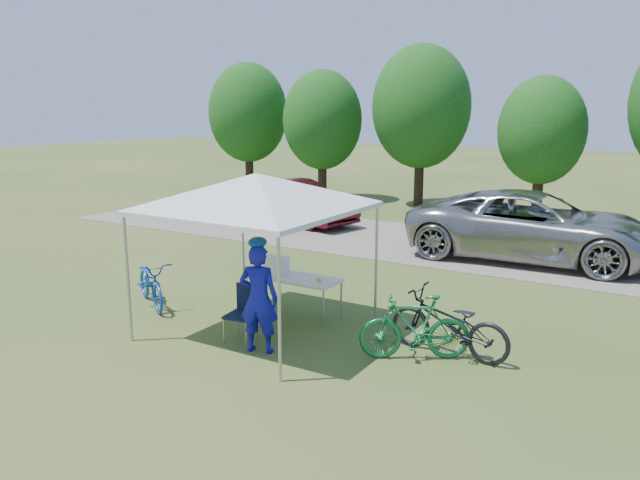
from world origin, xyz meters
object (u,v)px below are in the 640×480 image
Objects in this scene: folding_chair at (245,308)px; bike_blue at (151,283)px; sedan at (298,202)px; cooler at (276,265)px; minivan at (534,226)px; bike_dark at (448,324)px; cyclist at (259,299)px; bike_green at (415,327)px; folding_table at (293,279)px.

bike_blue is at bearing 162.07° from folding_chair.
sedan is (-4.97, 9.14, 0.17)m from folding_chair.
minivan reaches higher than cooler.
sedan is at bearing -130.93° from bike_dark.
cooler is 3.56m from bike_dark.
folding_chair is at bearing -137.81° from sedan.
minivan is (2.78, 8.07, 0.33)m from folding_chair.
minivan is 7.83m from sedan.
bike_blue is (-3.19, 0.77, -0.41)m from cyclist.
bike_green is at bearing 6.15° from folding_chair.
bike_green is at bearing 176.92° from minivan.
bike_green is (5.40, 0.22, 0.05)m from bike_blue.
folding_chair is 3.30m from bike_dark.
folding_chair is 10.40m from sedan.
folding_chair is 0.15× the size of minivan.
bike_blue is 5.40m from bike_green.
sedan reaches higher than bike_dark.
minivan is at bearing 148.73° from bike_green.
cooler is 0.26× the size of bike_blue.
cooler is at bearing 151.65° from minivan.
bike_dark is (5.78, 0.62, 0.06)m from bike_blue.
bike_blue is at bearing -118.51° from bike_green.
bike_green is (2.73, 0.69, -0.04)m from folding_chair.
sedan is at bearing 79.54° from minivan.
sedan reaches higher than bike_blue.
cooler is 8.94m from sedan.
cyclist is (0.53, -1.76, 0.18)m from folding_table.
folding_table is 3.89× the size of cooler.
bike_green is at bearing -56.72° from bike_blue.
folding_table is 7.19m from minivan.
cyclist reaches higher than sedan.
sedan reaches higher than folding_chair.
cooler is 2.51m from bike_blue.
sedan is (-4.57, 7.68, -0.18)m from cooler.
folding_chair is at bearing -106.70° from bike_green.
folding_chair is 0.53× the size of cyclist.
folding_table is 3.15m from bike_dark.
cooler is at bearing -35.53° from bike_blue.
minivan reaches higher than bike_dark.
sedan is at bearing 110.56° from folding_chair.
cooler is at bearing 180.00° from folding_table.
bike_green is (2.21, 0.99, -0.36)m from cyclist.
cyclist is (0.92, -1.76, -0.03)m from cooler.
minivan is at bearing 64.30° from cooler.
sedan is at bearing -168.50° from bike_green.
bike_dark is (3.52, -0.37, -0.38)m from cooler.
folding_table is 1.92× the size of folding_chair.
sedan reaches higher than cooler.
minivan reaches higher than bike_green.
cyclist is 0.88× the size of bike_dark.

